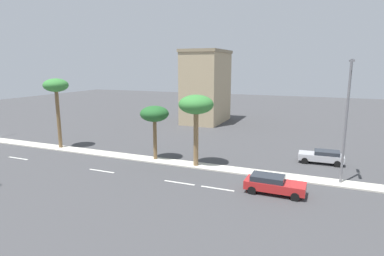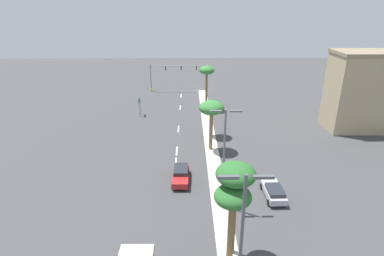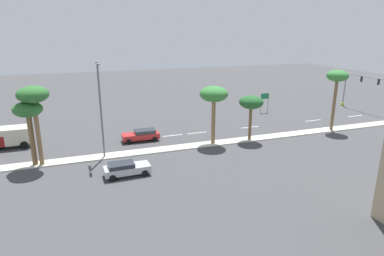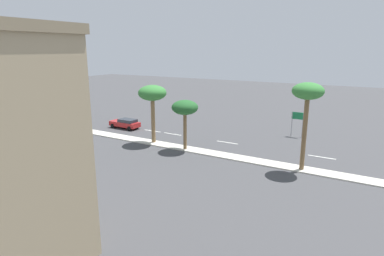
% 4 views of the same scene
% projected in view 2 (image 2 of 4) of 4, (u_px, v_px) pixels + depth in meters
% --- Properties ---
extents(ground_plane, '(160.00, 160.00, 0.00)m').
position_uv_depth(ground_plane, '(214.00, 162.00, 40.14)').
color(ground_plane, '#424244').
extents(median_curb, '(1.80, 89.33, 0.12)m').
position_uv_depth(median_curb, '(221.00, 209.00, 30.92)').
color(median_curb, beige).
rests_on(median_curb, ground).
extents(lane_stripe_mid, '(0.20, 2.80, 0.01)m').
position_uv_depth(lane_stripe_mid, '(181.00, 96.00, 68.57)').
color(lane_stripe_mid, silver).
rests_on(lane_stripe_mid, ground).
extents(lane_stripe_center, '(0.20, 2.80, 0.01)m').
position_uv_depth(lane_stripe_center, '(180.00, 108.00, 60.90)').
color(lane_stripe_center, silver).
rests_on(lane_stripe_center, ground).
extents(lane_stripe_left, '(0.20, 2.80, 0.01)m').
position_uv_depth(lane_stripe_left, '(178.00, 129.00, 50.69)').
color(lane_stripe_left, silver).
rests_on(lane_stripe_left, ground).
extents(lane_stripe_outboard, '(0.20, 2.80, 0.01)m').
position_uv_depth(lane_stripe_outboard, '(177.00, 151.00, 43.19)').
color(lane_stripe_outboard, silver).
rests_on(lane_stripe_outboard, ground).
extents(lane_stripe_trailing, '(0.20, 2.80, 0.01)m').
position_uv_depth(lane_stripe_trailing, '(176.00, 163.00, 40.03)').
color(lane_stripe_trailing, silver).
rests_on(lane_stripe_trailing, ground).
extents(traffic_signal_gantry, '(14.17, 0.53, 6.24)m').
position_uv_depth(traffic_signal_gantry, '(167.00, 74.00, 70.61)').
color(traffic_signal_gantry, gray).
rests_on(traffic_signal_gantry, ground).
extents(directional_road_sign, '(0.10, 1.55, 3.25)m').
position_uv_depth(directional_road_sign, '(139.00, 103.00, 55.93)').
color(directional_road_sign, gray).
rests_on(directional_road_sign, ground).
extents(commercial_building, '(10.14, 6.45, 12.43)m').
position_uv_depth(commercial_building, '(362.00, 91.00, 48.63)').
color(commercial_building, tan).
rests_on(commercial_building, ground).
extents(palm_tree_inboard, '(2.83, 2.83, 8.23)m').
position_uv_depth(palm_tree_inboard, '(207.00, 72.00, 57.27)').
color(palm_tree_inboard, brown).
rests_on(palm_tree_inboard, median_curb).
extents(palm_tree_far, '(2.97, 2.97, 5.63)m').
position_uv_depth(palm_tree_far, '(212.00, 106.00, 46.21)').
color(palm_tree_far, brown).
rests_on(palm_tree_far, median_curb).
extents(palm_tree_left, '(3.37, 3.37, 6.98)m').
position_uv_depth(palm_tree_left, '(211.00, 109.00, 41.32)').
color(palm_tree_left, olive).
rests_on(palm_tree_left, median_curb).
extents(palm_tree_rear, '(3.03, 3.03, 8.14)m').
position_uv_depth(palm_tree_rear, '(236.00, 178.00, 23.01)').
color(palm_tree_rear, olive).
rests_on(palm_tree_rear, median_curb).
extents(palm_tree_center, '(2.82, 2.82, 6.60)m').
position_uv_depth(palm_tree_center, '(233.00, 200.00, 22.95)').
color(palm_tree_center, brown).
rests_on(palm_tree_center, median_curb).
extents(street_lamp_trailing, '(2.90, 0.24, 10.22)m').
position_uv_depth(street_lamp_trailing, '(224.00, 152.00, 29.21)').
color(street_lamp_trailing, slate).
rests_on(street_lamp_trailing, median_curb).
extents(street_lamp_far, '(2.90, 0.24, 10.96)m').
position_uv_depth(street_lamp_far, '(241.00, 246.00, 17.50)').
color(street_lamp_far, '#515459').
rests_on(street_lamp_far, median_curb).
extents(sedan_silver_center, '(1.98, 4.38, 1.35)m').
position_uv_depth(sedan_silver_center, '(274.00, 191.00, 32.68)').
color(sedan_silver_center, '#B2B2B7').
rests_on(sedan_silver_center, ground).
extents(sedan_red_right, '(1.97, 4.60, 1.41)m').
position_uv_depth(sedan_red_right, '(181.00, 175.00, 35.77)').
color(sedan_red_right, red).
rests_on(sedan_red_right, ground).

